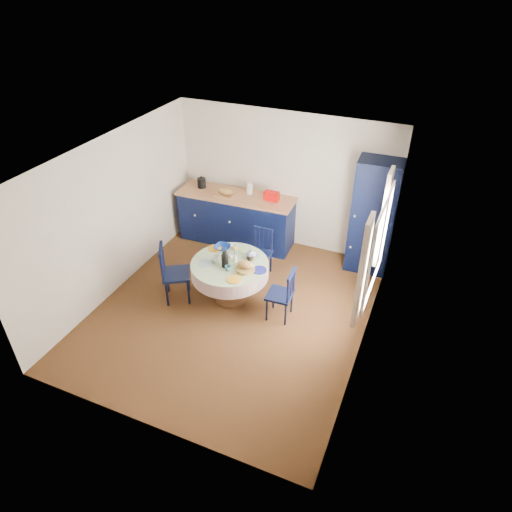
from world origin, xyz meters
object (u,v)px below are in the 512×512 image
Objects in this scene: mug_c at (250,258)px; cobalt_bowl at (222,248)px; chair_left at (173,273)px; mug_d at (234,247)px; mug_a at (215,259)px; chair_right at (282,294)px; dining_table at (231,269)px; chair_far at (261,252)px; pantry_cabinet at (373,217)px; mug_b at (228,268)px; kitchen_counter at (236,218)px.

mug_c is 0.47× the size of cobalt_bowl.
chair_left is 8.24× the size of mug_c.
chair_left is 10.06× the size of mug_d.
chair_left is 0.72m from mug_a.
mug_c is at bearing -12.60° from cobalt_bowl.
chair_right is 1.25m from cobalt_bowl.
dining_table is 0.41m from mug_d.
chair_right is at bearing -0.69° from mug_a.
dining_table reaches higher than chair_far.
mug_d is 0.18m from cobalt_bowl.
mug_d is (-0.98, 0.42, 0.33)m from chair_right.
pantry_cabinet is 20.47× the size of mug_d.
chair_far reaches higher than mug_d.
chair_right is 1.15m from mug_a.
mug_b is (-1.73, -1.96, -0.24)m from pantry_cabinet.
chair_right is 0.75m from mug_c.
dining_table is at bearing -96.50° from chair_right.
pantry_cabinet is 7.95× the size of cobalt_bowl.
mug_b is at bearing -26.31° from mug_a.
mug_d is 0.39× the size of cobalt_bowl.
kitchen_counter is 1.11× the size of pantry_cabinet.
mug_d is (-0.16, 0.54, 0.00)m from mug_b.
mug_d is (-0.11, 0.35, 0.16)m from dining_table.
pantry_cabinet is 2.37m from mug_d.
dining_table reaches higher than chair_left.
mug_b is at bearing -134.03° from pantry_cabinet.
kitchen_counter is at bearing 106.24° from cobalt_bowl.
chair_right is (1.55, -1.73, -0.06)m from kitchen_counter.
pantry_cabinet is 2.62m from mug_b.
mug_c is (-1.53, -1.59, -0.23)m from pantry_cabinet.
dining_table is 1.43× the size of chair_far.
pantry_cabinet is 3.38m from chair_left.
chair_left reaches higher than mug_b.
mug_d reaches higher than cobalt_bowl.
kitchen_counter is at bearing -35.15° from chair_left.
kitchen_counter is 1.81m from dining_table.
cobalt_bowl is at bearing -126.97° from chair_far.
mug_a is (-0.37, -0.92, 0.35)m from chair_far.
kitchen_counter is 1.46m from mug_d.
kitchen_counter is at bearing 112.21° from dining_table.
cobalt_bowl is (-0.05, 0.35, -0.02)m from mug_a.
chair_right is (0.87, -0.06, -0.16)m from dining_table.
kitchen_counter is 8.80× the size of cobalt_bowl.
mug_d is at bearing -68.94° from kitchen_counter.
chair_right is 6.67× the size of mug_a.
chair_left is at bearing -97.25° from kitchen_counter.
kitchen_counter is 1.85× the size of dining_table.
pantry_cabinet is 2.72m from mug_a.
dining_table is at bearing 11.92° from mug_a.
pantry_cabinet is at bearing 42.12° from mug_a.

